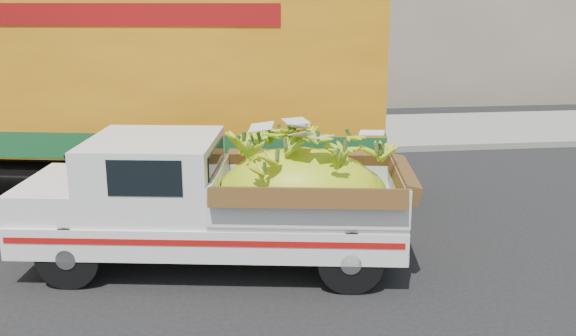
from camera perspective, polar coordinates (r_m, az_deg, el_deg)
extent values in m
plane|color=black|center=(9.18, -16.80, -8.94)|extent=(100.00, 100.00, 0.00)
cube|color=gray|center=(15.13, -13.09, 1.05)|extent=(60.00, 0.25, 0.15)
cube|color=gray|center=(17.17, -12.44, 2.71)|extent=(60.00, 4.00, 0.14)
cube|color=gray|center=(26.70, 20.95, 12.71)|extent=(14.00, 6.00, 6.00)
cylinder|color=black|center=(8.73, -18.88, -7.44)|extent=(0.85, 0.37, 0.83)
cylinder|color=black|center=(10.12, -15.72, -4.07)|extent=(0.85, 0.37, 0.83)
cylinder|color=black|center=(8.17, 5.58, -8.22)|extent=(0.85, 0.37, 0.83)
cylinder|color=black|center=(9.65, 5.07, -4.50)|extent=(0.85, 0.37, 0.83)
cube|color=silver|center=(8.93, -6.64, -4.88)|extent=(5.35, 2.68, 0.42)
cube|color=#A50F0C|center=(8.05, -7.67, -6.65)|extent=(4.94, 0.85, 0.08)
cube|color=silver|center=(9.67, -21.55, -5.00)|extent=(0.41, 1.80, 0.15)
cube|color=silver|center=(9.35, -19.50, -2.10)|extent=(1.20, 1.87, 0.39)
cube|color=silver|center=(8.87, -11.82, -0.47)|extent=(1.96, 2.03, 0.98)
cube|color=black|center=(7.97, -12.65, -0.91)|extent=(0.92, 0.17, 0.46)
cube|color=silver|center=(8.67, 1.82, -1.98)|extent=(2.78, 2.24, 0.55)
ellipsoid|color=yellow|center=(8.70, 1.09, -2.69)|extent=(2.48, 1.84, 1.39)
cylinder|color=black|center=(10.83, 2.13, -1.49)|extent=(1.14, 0.54, 1.10)
cylinder|color=black|center=(12.76, 2.50, 1.05)|extent=(1.14, 0.54, 1.10)
cylinder|color=black|center=(10.94, -4.16, -1.35)|extent=(1.14, 0.54, 1.10)
cylinder|color=black|center=(12.85, -2.85, 1.15)|extent=(1.14, 0.54, 1.10)
cube|color=black|center=(12.79, -19.21, 1.31)|extent=(11.95, 3.42, 0.36)
cube|color=orange|center=(12.53, -19.84, 8.43)|extent=(12.02, 4.84, 2.84)
cube|color=#175227|center=(12.70, -19.37, 3.19)|extent=(12.09, 4.87, 0.45)
cube|color=maroon|center=(11.33, -22.89, 12.48)|extent=(8.23, 1.73, 0.35)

